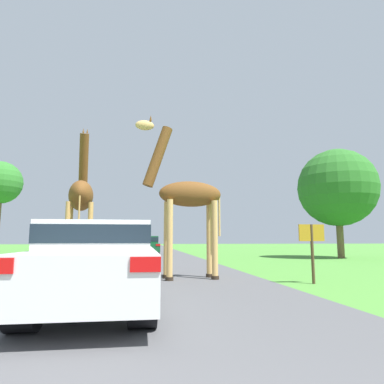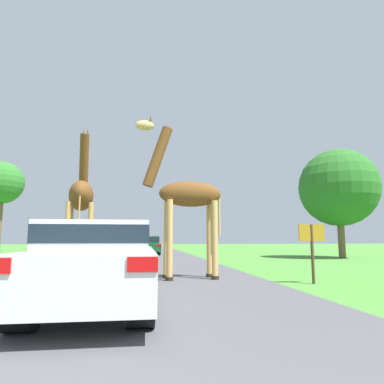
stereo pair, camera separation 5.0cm
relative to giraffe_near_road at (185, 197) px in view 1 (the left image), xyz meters
name	(u,v)px [view 1 (the left image)]	position (x,y,z in m)	size (l,w,h in m)	color
road	(138,252)	(-1.57, 20.33, -2.39)	(7.70, 120.00, 0.00)	#4C4C4F
giraffe_near_road	(185,197)	(0.00, 0.00, 0.00)	(2.66, 0.91, 4.83)	tan
giraffe_companion	(81,195)	(-3.16, 0.89, 0.10)	(0.97, 2.66, 5.01)	tan
car_lead_maroon	(99,262)	(-1.96, -4.03, -1.62)	(1.84, 4.47, 1.43)	silver
car_queue_right	(119,246)	(-2.66, 11.55, -1.65)	(1.72, 4.55, 1.37)	gray
car_queue_left	(147,245)	(-0.87, 16.34, -1.67)	(1.73, 4.60, 1.36)	#144C28
tree_left_edge	(337,188)	(10.69, 9.45, 1.92)	(4.79, 4.79, 6.72)	brown
tree_centre_back	(0,183)	(-14.31, 23.10, 3.82)	(3.90, 3.90, 8.25)	brown
sign_post	(312,242)	(3.17, -1.52, -1.32)	(0.70, 0.08, 1.53)	#4C3823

